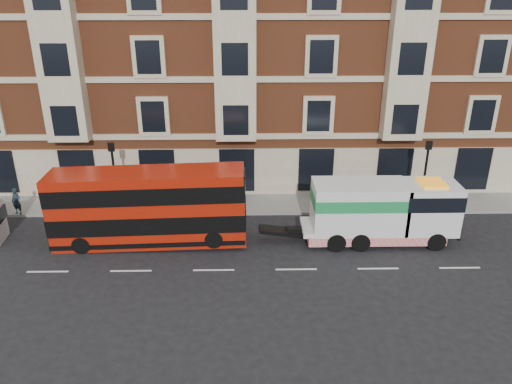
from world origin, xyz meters
TOP-DOWN VIEW (x-y plane):
  - ground at (0.00, 0.00)m, footprint 120.00×120.00m
  - sidewalk at (0.00, 7.50)m, footprint 90.00×3.00m
  - victorian_terrace at (0.50, 15.00)m, footprint 45.00×12.00m
  - lamp_post_west at (-6.00, 6.20)m, footprint 0.35×0.15m
  - lamp_post_east at (12.00, 6.20)m, footprint 0.35×0.15m
  - double_decker_bus at (-3.47, 2.78)m, footprint 10.03×2.30m
  - tow_truck at (8.59, 2.78)m, footprint 8.03×2.37m
  - pedestrian at (-11.89, 6.15)m, footprint 0.67×0.53m

SIDE VIEW (x-z plane):
  - ground at x=0.00m, z-range 0.00..0.00m
  - sidewalk at x=0.00m, z-range 0.00..0.15m
  - pedestrian at x=-11.89m, z-range 0.15..1.78m
  - tow_truck at x=8.59m, z-range 0.10..3.45m
  - double_decker_bus at x=-3.47m, z-range 0.12..4.18m
  - lamp_post_west at x=-6.00m, z-range 0.50..4.85m
  - lamp_post_east at x=12.00m, z-range 0.50..4.85m
  - victorian_terrace at x=0.50m, z-range -0.13..20.27m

